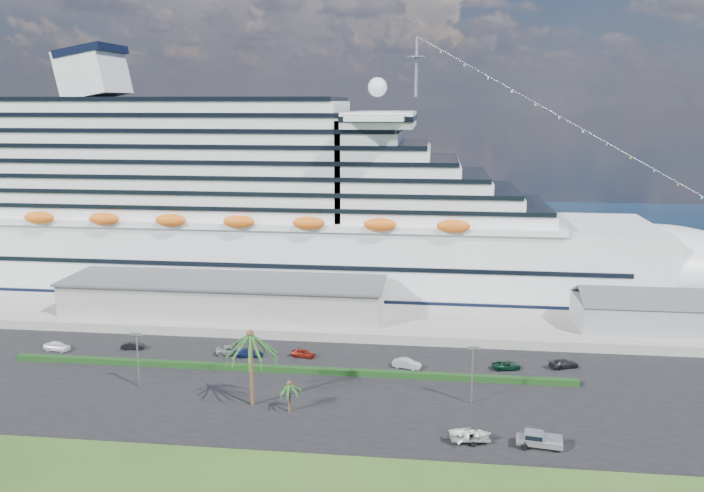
# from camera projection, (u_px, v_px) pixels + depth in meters

# --- Properties ---
(ground) EXTENTS (420.00, 420.00, 0.00)m
(ground) POSITION_uv_depth(u_px,v_px,m) (319.00, 423.00, 89.43)
(ground) COLOR #274A18
(ground) RESTS_ON ground
(asphalt_lot) EXTENTS (140.00, 38.00, 0.12)m
(asphalt_lot) POSITION_uv_depth(u_px,v_px,m) (332.00, 388.00, 100.11)
(asphalt_lot) COLOR black
(asphalt_lot) RESTS_ON ground
(wharf) EXTENTS (240.00, 20.00, 1.80)m
(wharf) POSITION_uv_depth(u_px,v_px,m) (355.00, 321.00, 128.11)
(wharf) COLOR gray
(wharf) RESTS_ON ground
(water) EXTENTS (420.00, 160.00, 0.02)m
(water) POSITION_uv_depth(u_px,v_px,m) (387.00, 235.00, 215.73)
(water) COLOR #0B1C33
(water) RESTS_ON ground
(cruise_ship) EXTENTS (191.00, 38.00, 54.00)m
(cruise_ship) POSITION_uv_depth(u_px,v_px,m) (270.00, 215.00, 150.66)
(cruise_ship) COLOR silver
(cruise_ship) RESTS_ON ground
(terminal_building) EXTENTS (61.00, 15.00, 6.30)m
(terminal_building) POSITION_uv_depth(u_px,v_px,m) (224.00, 295.00, 130.15)
(terminal_building) COLOR gray
(terminal_building) RESTS_ON wharf
(port_shed) EXTENTS (24.00, 12.31, 7.37)m
(port_shed) POSITION_uv_depth(u_px,v_px,m) (646.00, 313.00, 121.36)
(port_shed) COLOR gray
(port_shed) RESTS_ON wharf
(hedge) EXTENTS (88.00, 1.10, 0.90)m
(hedge) POSITION_uv_depth(u_px,v_px,m) (285.00, 369.00, 105.78)
(hedge) COLOR black
(hedge) RESTS_ON asphalt_lot
(lamp_post_left) EXTENTS (1.60, 0.35, 8.27)m
(lamp_post_left) POSITION_uv_depth(u_px,v_px,m) (138.00, 353.00, 99.34)
(lamp_post_left) COLOR gray
(lamp_post_left) RESTS_ON asphalt_lot
(lamp_post_right) EXTENTS (1.60, 0.35, 8.27)m
(lamp_post_right) POSITION_uv_depth(u_px,v_px,m) (473.00, 368.00, 93.78)
(lamp_post_right) COLOR gray
(lamp_post_right) RESTS_ON asphalt_lot
(palm_tall) EXTENTS (8.82, 8.82, 11.13)m
(palm_tall) POSITION_uv_depth(u_px,v_px,m) (251.00, 342.00, 92.57)
(palm_tall) COLOR #47301E
(palm_tall) RESTS_ON ground
(palm_short) EXTENTS (3.53, 3.53, 4.56)m
(palm_short) POSITION_uv_depth(u_px,v_px,m) (289.00, 387.00, 91.62)
(palm_short) COLOR #47301E
(palm_short) RESTS_ON ground
(parked_car_0) EXTENTS (4.74, 2.47, 1.54)m
(parked_car_0) POSITION_uv_depth(u_px,v_px,m) (57.00, 346.00, 114.86)
(parked_car_0) COLOR white
(parked_car_0) RESTS_ON asphalt_lot
(parked_car_1) EXTENTS (3.92, 1.83, 1.24)m
(parked_car_1) POSITION_uv_depth(u_px,v_px,m) (133.00, 346.00, 115.48)
(parked_car_1) COLOR black
(parked_car_1) RESTS_ON asphalt_lot
(parked_car_2) EXTENTS (5.34, 3.46, 1.37)m
(parked_car_2) POSITION_uv_depth(u_px,v_px,m) (231.00, 350.00, 113.29)
(parked_car_2) COLOR #9A9DA2
(parked_car_2) RESTS_ON asphalt_lot
(parked_car_3) EXTENTS (4.92, 2.60, 1.36)m
(parked_car_3) POSITION_uv_depth(u_px,v_px,m) (249.00, 353.00, 112.14)
(parked_car_3) COLOR #16214F
(parked_car_3) RESTS_ON asphalt_lot
(parked_car_4) EXTENTS (4.20, 2.28, 1.36)m
(parked_car_4) POSITION_uv_depth(u_px,v_px,m) (303.00, 353.00, 111.96)
(parked_car_4) COLOR maroon
(parked_car_4) RESTS_ON asphalt_lot
(parked_car_5) EXTENTS (4.70, 2.66, 1.47)m
(parked_car_5) POSITION_uv_depth(u_px,v_px,m) (407.00, 364.00, 107.30)
(parked_car_5) COLOR #AFB1B6
(parked_car_5) RESTS_ON asphalt_lot
(parked_car_6) EXTENTS (4.78, 2.90, 1.24)m
(parked_car_6) POSITION_uv_depth(u_px,v_px,m) (507.00, 365.00, 106.89)
(parked_car_6) COLOR black
(parked_car_6) RESTS_ON asphalt_lot
(parked_car_7) EXTENTS (5.11, 3.58, 1.37)m
(parked_car_7) POSITION_uv_depth(u_px,v_px,m) (564.00, 364.00, 107.45)
(parked_car_7) COLOR black
(parked_car_7) RESTS_ON asphalt_lot
(pickup_truck) EXTENTS (5.73, 2.79, 1.94)m
(pickup_truck) POSITION_uv_depth(u_px,v_px,m) (539.00, 439.00, 82.62)
(pickup_truck) COLOR black
(pickup_truck) RESTS_ON asphalt_lot
(boat_trailer) EXTENTS (6.14, 4.35, 1.72)m
(boat_trailer) POSITION_uv_depth(u_px,v_px,m) (470.00, 434.00, 83.63)
(boat_trailer) COLOR gray
(boat_trailer) RESTS_ON asphalt_lot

